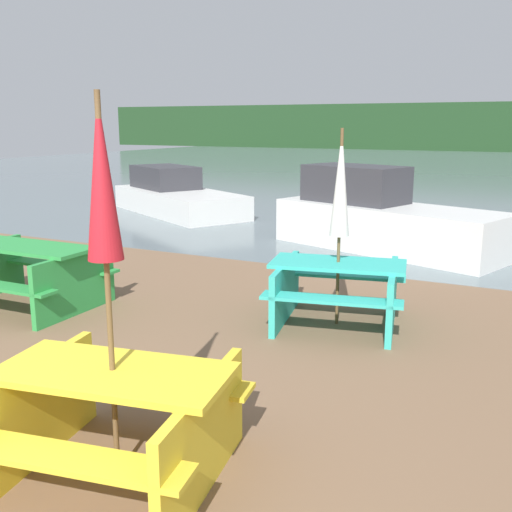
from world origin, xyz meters
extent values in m
cube|color=slate|center=(0.00, 32.48, 0.00)|extent=(60.00, 50.00, 0.00)
cube|color=yellow|center=(0.67, 1.47, 0.73)|extent=(1.60, 0.95, 0.04)
cube|color=yellow|center=(0.77, 0.93, 0.44)|extent=(1.53, 0.54, 0.04)
cube|color=yellow|center=(0.57, 2.01, 0.44)|extent=(1.53, 0.54, 0.04)
cube|color=yellow|center=(0.07, 1.36, 0.35)|extent=(0.31, 1.37, 0.71)
cube|color=yellow|center=(1.27, 1.58, 0.35)|extent=(0.31, 1.37, 0.71)
cube|color=green|center=(-2.82, 3.97, 0.77)|extent=(1.91, 0.73, 0.04)
cube|color=green|center=(-2.83, 4.52, 0.41)|extent=(1.90, 0.31, 0.04)
cube|color=green|center=(-2.01, 3.98, 0.38)|extent=(0.09, 1.38, 0.75)
cube|color=#33B7A8|center=(0.96, 5.05, 0.72)|extent=(1.62, 0.99, 0.04)
cube|color=#33B7A8|center=(1.07, 4.52, 0.45)|extent=(1.54, 0.58, 0.04)
cube|color=#33B7A8|center=(0.85, 5.59, 0.45)|extent=(1.54, 0.58, 0.04)
cube|color=#33B7A8|center=(0.36, 4.93, 0.35)|extent=(0.35, 1.37, 0.70)
cube|color=#33B7A8|center=(1.57, 5.18, 0.35)|extent=(0.35, 1.37, 0.70)
cylinder|color=brown|center=(0.67, 1.47, 1.24)|extent=(0.04, 0.04, 2.48)
cone|color=#A81923|center=(0.67, 1.47, 1.98)|extent=(0.22, 0.22, 1.01)
cylinder|color=brown|center=(0.96, 5.05, 1.12)|extent=(0.04, 0.04, 2.24)
cone|color=white|center=(0.96, 5.05, 1.64)|extent=(0.22, 0.22, 1.19)
cube|color=silver|center=(0.43, 9.46, 0.41)|extent=(4.51, 2.78, 0.82)
cube|color=#333338|center=(-0.30, 9.71, 1.16)|extent=(2.11, 1.58, 0.69)
cube|color=silver|center=(-5.57, 11.60, 0.30)|extent=(4.66, 3.66, 0.59)
cube|color=#333338|center=(-6.26, 11.98, 0.88)|extent=(2.27, 2.00, 0.59)
camera|label=1|loc=(3.08, -1.32, 2.29)|focal=42.00mm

